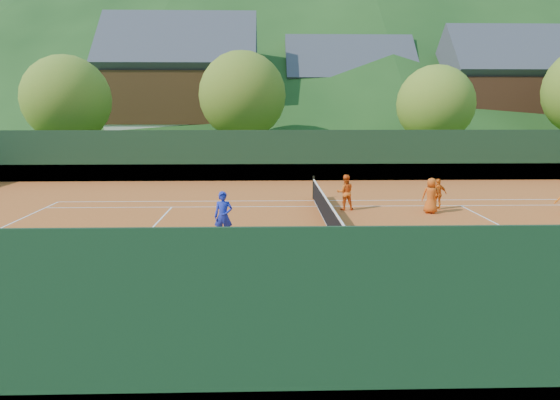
{
  "coord_description": "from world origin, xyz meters",
  "views": [
    {
      "loc": [
        -2.24,
        -17.42,
        4.34
      ],
      "look_at": [
        -1.77,
        0.0,
        1.08
      ],
      "focal_mm": 32.0,
      "sensor_mm": 36.0,
      "label": 1
    }
  ],
  "objects_px": {
    "tennis_net": "(329,215)",
    "chalet_mid": "(347,101)",
    "student_c": "(431,196)",
    "chalet_left": "(182,93)",
    "ball_hopper": "(107,245)",
    "chalet_right": "(502,97)",
    "coach": "(223,216)",
    "student_b": "(438,194)",
    "student_a": "(345,192)"
  },
  "relations": [
    {
      "from": "student_a",
      "to": "ball_hopper",
      "type": "bearing_deg",
      "value": 43.78
    },
    {
      "from": "tennis_net",
      "to": "chalet_left",
      "type": "relative_size",
      "value": 0.87
    },
    {
      "from": "chalet_mid",
      "to": "student_c",
      "type": "bearing_deg",
      "value": -92.7
    },
    {
      "from": "student_a",
      "to": "chalet_mid",
      "type": "bearing_deg",
      "value": -101.74
    },
    {
      "from": "student_a",
      "to": "chalet_mid",
      "type": "relative_size",
      "value": 0.12
    },
    {
      "from": "student_c",
      "to": "tennis_net",
      "type": "bearing_deg",
      "value": 46.06
    },
    {
      "from": "coach",
      "to": "tennis_net",
      "type": "distance_m",
      "value": 3.98
    },
    {
      "from": "student_b",
      "to": "chalet_right",
      "type": "distance_m",
      "value": 30.86
    },
    {
      "from": "ball_hopper",
      "to": "chalet_left",
      "type": "distance_m",
      "value": 35.11
    },
    {
      "from": "student_c",
      "to": "chalet_right",
      "type": "distance_m",
      "value": 31.82
    },
    {
      "from": "student_c",
      "to": "chalet_left",
      "type": "xyz_separation_m",
      "value": [
        -14.51,
        27.44,
        4.89
      ]
    },
    {
      "from": "student_b",
      "to": "ball_hopper",
      "type": "bearing_deg",
      "value": 27.72
    },
    {
      "from": "student_c",
      "to": "chalet_mid",
      "type": "xyz_separation_m",
      "value": [
        1.49,
        31.44,
        4.23
      ]
    },
    {
      "from": "student_b",
      "to": "ball_hopper",
      "type": "relative_size",
      "value": 1.32
    },
    {
      "from": "chalet_left",
      "to": "student_c",
      "type": "bearing_deg",
      "value": -62.12
    },
    {
      "from": "tennis_net",
      "to": "chalet_mid",
      "type": "xyz_separation_m",
      "value": [
        6.0,
        34.0,
        4.47
      ]
    },
    {
      "from": "student_b",
      "to": "student_c",
      "type": "xyz_separation_m",
      "value": [
        -0.57,
        -0.81,
        0.08
      ]
    },
    {
      "from": "chalet_left",
      "to": "student_b",
      "type": "bearing_deg",
      "value": -60.47
    },
    {
      "from": "chalet_right",
      "to": "tennis_net",
      "type": "bearing_deg",
      "value": -123.69
    },
    {
      "from": "chalet_left",
      "to": "chalet_mid",
      "type": "relative_size",
      "value": 1.09
    },
    {
      "from": "chalet_left",
      "to": "chalet_right",
      "type": "distance_m",
      "value": 30.0
    },
    {
      "from": "student_a",
      "to": "ball_hopper",
      "type": "height_order",
      "value": "student_a"
    },
    {
      "from": "student_a",
      "to": "student_b",
      "type": "relative_size",
      "value": 1.14
    },
    {
      "from": "tennis_net",
      "to": "student_c",
      "type": "bearing_deg",
      "value": 29.59
    },
    {
      "from": "student_b",
      "to": "chalet_left",
      "type": "relative_size",
      "value": 0.1
    },
    {
      "from": "student_a",
      "to": "chalet_right",
      "type": "relative_size",
      "value": 0.13
    },
    {
      "from": "coach",
      "to": "student_b",
      "type": "xyz_separation_m",
      "value": [
        8.73,
        4.92,
        -0.16
      ]
    },
    {
      "from": "student_a",
      "to": "chalet_right",
      "type": "xyz_separation_m",
      "value": [
        18.9,
        26.64,
        4.48
      ]
    },
    {
      "from": "coach",
      "to": "tennis_net",
      "type": "xyz_separation_m",
      "value": [
        3.65,
        1.55,
        -0.32
      ]
    },
    {
      "from": "chalet_mid",
      "to": "chalet_right",
      "type": "distance_m",
      "value": 14.56
    },
    {
      "from": "student_b",
      "to": "tennis_net",
      "type": "xyz_separation_m",
      "value": [
        -5.08,
        -3.37,
        -0.16
      ]
    },
    {
      "from": "tennis_net",
      "to": "chalet_right",
      "type": "height_order",
      "value": "chalet_right"
    },
    {
      "from": "ball_hopper",
      "to": "chalet_mid",
      "type": "distance_m",
      "value": 40.77
    },
    {
      "from": "student_a",
      "to": "chalet_mid",
      "type": "distance_m",
      "value": 31.31
    },
    {
      "from": "student_a",
      "to": "chalet_left",
      "type": "distance_m",
      "value": 29.27
    },
    {
      "from": "student_c",
      "to": "chalet_right",
      "type": "bearing_deg",
      "value": -102.97
    },
    {
      "from": "tennis_net",
      "to": "ball_hopper",
      "type": "distance_m",
      "value": 7.93
    },
    {
      "from": "coach",
      "to": "tennis_net",
      "type": "bearing_deg",
      "value": 24.4
    },
    {
      "from": "student_c",
      "to": "ball_hopper",
      "type": "xyz_separation_m",
      "value": [
        -10.98,
        -7.15,
        0.01
      ]
    },
    {
      "from": "ball_hopper",
      "to": "student_a",
      "type": "bearing_deg",
      "value": 46.43
    },
    {
      "from": "student_c",
      "to": "chalet_right",
      "type": "xyz_separation_m",
      "value": [
        15.49,
        27.44,
        4.5
      ]
    },
    {
      "from": "coach",
      "to": "chalet_right",
      "type": "xyz_separation_m",
      "value": [
        23.65,
        31.55,
        4.42
      ]
    },
    {
      "from": "chalet_left",
      "to": "coach",
      "type": "bearing_deg",
      "value": -78.62
    },
    {
      "from": "ball_hopper",
      "to": "chalet_left",
      "type": "xyz_separation_m",
      "value": [
        -3.54,
        34.59,
        4.88
      ]
    },
    {
      "from": "ball_hopper",
      "to": "chalet_left",
      "type": "height_order",
      "value": "chalet_left"
    },
    {
      "from": "tennis_net",
      "to": "chalet_right",
      "type": "xyz_separation_m",
      "value": [
        20.0,
        30.0,
        4.74
      ]
    },
    {
      "from": "tennis_net",
      "to": "student_a",
      "type": "bearing_deg",
      "value": 71.91
    },
    {
      "from": "chalet_left",
      "to": "tennis_net",
      "type": "bearing_deg",
      "value": -71.57
    },
    {
      "from": "student_a",
      "to": "tennis_net",
      "type": "xyz_separation_m",
      "value": [
        -1.1,
        -3.36,
        -0.26
      ]
    },
    {
      "from": "student_b",
      "to": "student_c",
      "type": "relative_size",
      "value": 0.9
    }
  ]
}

